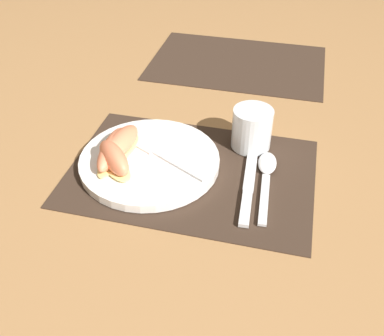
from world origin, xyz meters
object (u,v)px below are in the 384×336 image
at_px(citrus_wedge_1, 112,150).
at_px(juice_glass, 252,131).
at_px(knife, 249,185).
at_px(citrus_wedge_0, 121,144).
at_px(citrus_wedge_2, 114,159).
at_px(fork, 158,153).
at_px(plate, 149,161).
at_px(spoon, 267,172).

bearing_deg(citrus_wedge_1, juice_glass, 26.60).
relative_size(knife, citrus_wedge_0, 1.75).
relative_size(citrus_wedge_0, citrus_wedge_1, 0.89).
distance_m(citrus_wedge_0, citrus_wedge_2, 0.05).
distance_m(juice_glass, citrus_wedge_1, 0.26).
xyz_separation_m(juice_glass, fork, (-0.16, -0.09, -0.02)).
xyz_separation_m(citrus_wedge_0, citrus_wedge_1, (-0.01, -0.02, -0.00)).
height_order(plate, citrus_wedge_0, citrus_wedge_0).
height_order(citrus_wedge_1, citrus_wedge_2, citrus_wedge_2).
bearing_deg(spoon, fork, -177.18).
bearing_deg(juice_glass, citrus_wedge_1, -153.40).
bearing_deg(citrus_wedge_1, plate, 11.23).
bearing_deg(knife, fork, 169.59).
height_order(spoon, citrus_wedge_1, citrus_wedge_1).
height_order(knife, fork, fork).
xyz_separation_m(fork, citrus_wedge_0, (-0.07, -0.01, 0.01)).
xyz_separation_m(plate, fork, (0.01, 0.02, 0.01)).
bearing_deg(spoon, plate, -173.17).
relative_size(plate, spoon, 1.35).
bearing_deg(knife, citrus_wedge_2, -173.76).
height_order(citrus_wedge_0, citrus_wedge_1, citrus_wedge_0).
distance_m(juice_glass, spoon, 0.09).
xyz_separation_m(plate, citrus_wedge_1, (-0.06, -0.01, 0.02)).
bearing_deg(citrus_wedge_1, citrus_wedge_0, 65.94).
height_order(spoon, fork, fork).
bearing_deg(citrus_wedge_2, knife, 6.24).
relative_size(knife, spoon, 1.10).
height_order(spoon, citrus_wedge_2, citrus_wedge_2).
height_order(citrus_wedge_0, citrus_wedge_2, citrus_wedge_2).
bearing_deg(spoon, knife, -121.84).
height_order(plate, citrus_wedge_1, citrus_wedge_1).
relative_size(spoon, citrus_wedge_2, 1.92).
bearing_deg(citrus_wedge_1, spoon, 7.87).
height_order(juice_glass, citrus_wedge_1, juice_glass).
bearing_deg(spoon, juice_glass, 116.82).
bearing_deg(fork, citrus_wedge_0, -172.37).
height_order(fork, citrus_wedge_2, citrus_wedge_2).
xyz_separation_m(juice_glass, knife, (0.01, -0.12, -0.03)).
height_order(spoon, citrus_wedge_0, citrus_wedge_0).
bearing_deg(plate, fork, 54.29).
height_order(plate, fork, fork).
height_order(fork, citrus_wedge_0, citrus_wedge_0).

